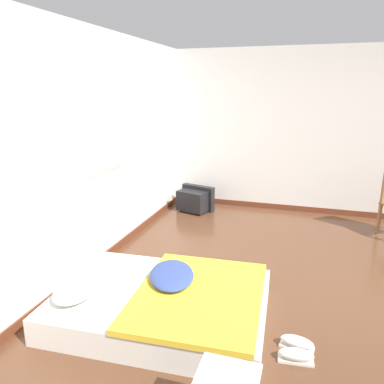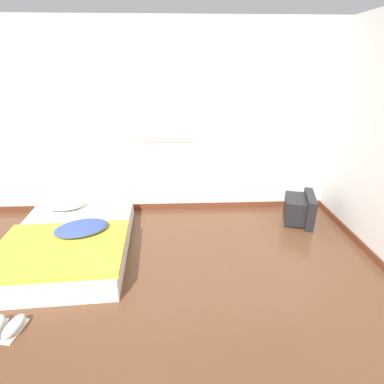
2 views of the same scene
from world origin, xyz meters
The scene contains 4 objects.
wall_back centered at (0.01, 2.82, 1.29)m, with size 8.01×0.08×2.60m.
mattress_bed centered at (-0.66, 1.69, 0.15)m, with size 1.43×1.88×0.38m.
crt_tv centered at (2.29, 2.30, 0.20)m, with size 0.50×0.61×0.41m.
sneaker_pair centered at (-0.83, 0.53, 0.05)m, with size 0.29×0.27×0.10m.
Camera 2 is at (0.63, -1.35, 2.03)m, focal length 28.00 mm.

